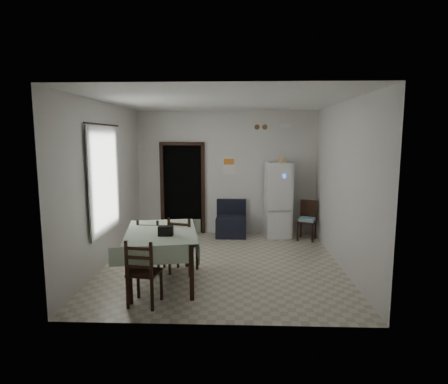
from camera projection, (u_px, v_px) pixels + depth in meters
name	position (u px, v px, depth m)	size (l,w,h in m)	color
ground	(223.00, 264.00, 6.82)	(4.50, 4.50, 0.00)	#BAB097
ceiling	(223.00, 101.00, 6.40)	(4.20, 4.50, 0.02)	white
wall_back	(227.00, 173.00, 8.84)	(4.20, 0.02, 2.90)	silver
wall_front	(215.00, 209.00, 4.39)	(4.20, 0.02, 2.90)	silver
wall_left	(106.00, 184.00, 6.69)	(0.02, 4.50, 2.90)	silver
wall_right	(343.00, 185.00, 6.53)	(0.02, 4.50, 2.90)	silver
doorway	(184.00, 188.00, 9.13)	(1.06, 0.52, 2.22)	black
window_recess	(99.00, 180.00, 6.48)	(0.10, 1.20, 1.60)	silver
curtain	(105.00, 180.00, 6.47)	(0.02, 1.45, 1.85)	silver
curtain_rod	(103.00, 124.00, 6.34)	(0.02, 0.02, 1.60)	black
calendar	(229.00, 166.00, 8.80)	(0.28, 0.02, 0.40)	white
calendar_image	(229.00, 162.00, 8.78)	(0.24, 0.01, 0.14)	orange
light_switch	(233.00, 188.00, 8.87)	(0.08, 0.02, 0.12)	beige
vent_left	(257.00, 127.00, 8.64)	(0.12, 0.12, 0.03)	brown
vent_right	(265.00, 127.00, 8.63)	(0.12, 0.12, 0.03)	brown
emergency_light	(285.00, 126.00, 8.59)	(0.25, 0.07, 0.09)	white
fridge	(278.00, 200.00, 8.56)	(0.56, 0.56, 1.73)	white
tan_cone	(282.00, 158.00, 8.40)	(0.23, 0.23, 0.19)	tan
navy_seat	(231.00, 219.00, 8.66)	(0.69, 0.67, 0.83)	black
corner_chair	(307.00, 221.00, 8.34)	(0.38, 0.38, 0.88)	black
dining_table	(162.00, 257.00, 5.87)	(1.06, 1.62, 0.84)	#A2B49A
black_bag	(166.00, 231.00, 5.52)	(0.22, 0.13, 0.14)	black
dining_chair_far_left	(152.00, 245.00, 6.39)	(0.40, 0.40, 0.92)	black
dining_chair_far_right	(183.00, 244.00, 6.33)	(0.42, 0.42, 0.98)	black
dining_chair_near_head	(144.00, 272.00, 5.09)	(0.40, 0.40, 0.94)	black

